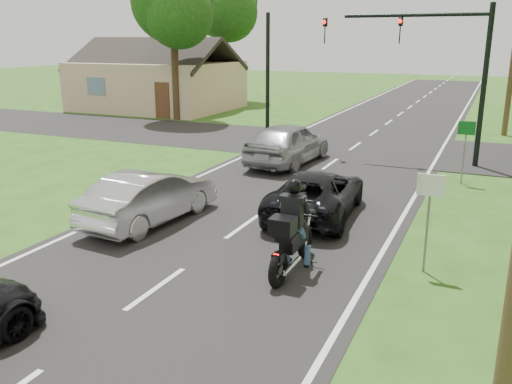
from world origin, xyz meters
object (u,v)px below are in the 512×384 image
at_px(traffic_signal, 434,55).
at_px(sign_green, 466,137).
at_px(silver_suv, 288,143).
at_px(sign_white, 430,199).
at_px(motorcycle_rider, 292,236).
at_px(dark_suv, 316,193).
at_px(silver_sedan, 150,197).

relative_size(traffic_signal, sign_green, 3.00).
bearing_deg(silver_suv, sign_white, 130.21).
height_order(motorcycle_rider, silver_suv, motorcycle_rider).
relative_size(silver_suv, traffic_signal, 0.75).
bearing_deg(sign_green, traffic_signal, 117.38).
distance_m(dark_suv, sign_white, 4.34).
bearing_deg(sign_green, silver_suv, 176.17).
xyz_separation_m(silver_suv, sign_green, (6.45, -0.43, 0.77)).
bearing_deg(motorcycle_rider, dark_suv, 100.26).
bearing_deg(sign_white, silver_suv, 126.53).
distance_m(motorcycle_rider, sign_green, 9.58).
bearing_deg(traffic_signal, silver_sedan, -118.29).
distance_m(sign_white, sign_green, 8.00).
distance_m(silver_sedan, silver_suv, 8.13).
height_order(dark_suv, silver_suv, silver_suv).
height_order(motorcycle_rider, traffic_signal, traffic_signal).
relative_size(dark_suv, sign_green, 2.13).
bearing_deg(silver_suv, sign_green, 179.84).
bearing_deg(traffic_signal, sign_green, -62.62).
bearing_deg(traffic_signal, dark_suv, -102.81).
distance_m(dark_suv, sign_green, 6.38).
xyz_separation_m(traffic_signal, sign_white, (1.36, -11.02, -2.54)).
relative_size(silver_suv, sign_white, 2.27).
xyz_separation_m(motorcycle_rider, dark_suv, (-0.70, 3.86, -0.16)).
xyz_separation_m(silver_sedan, sign_white, (7.10, -0.35, 0.89)).
distance_m(dark_suv, silver_suv, 6.46).
height_order(silver_suv, sign_white, sign_white).
xyz_separation_m(dark_suv, sign_white, (3.25, -2.72, 0.96)).
relative_size(motorcycle_rider, silver_sedan, 0.56).
bearing_deg(silver_sedan, dark_suv, -143.64).
bearing_deg(silver_suv, dark_suv, 121.34).
bearing_deg(sign_green, silver_sedan, -133.67).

